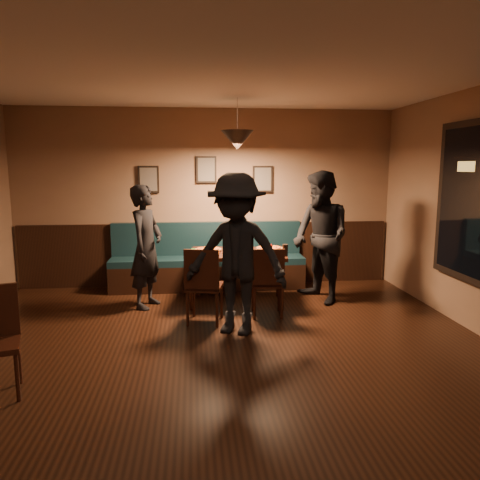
% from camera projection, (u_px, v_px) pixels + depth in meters
% --- Properties ---
extents(floor, '(7.00, 7.00, 0.00)m').
position_uv_depth(floor, '(220.00, 380.00, 4.15)').
color(floor, black).
rests_on(floor, ground).
extents(ceiling, '(7.00, 7.00, 0.00)m').
position_uv_depth(ceiling, '(218.00, 53.00, 3.71)').
color(ceiling, silver).
rests_on(ceiling, ground).
extents(wall_back, '(6.00, 0.00, 6.00)m').
position_uv_depth(wall_back, '(207.00, 198.00, 7.37)').
color(wall_back, '#8C704F').
rests_on(wall_back, ground).
extents(wainscot, '(5.88, 0.06, 1.00)m').
position_uv_depth(wainscot, '(207.00, 254.00, 7.48)').
color(wainscot, black).
rests_on(wainscot, ground).
extents(booth_bench, '(3.00, 0.60, 1.00)m').
position_uv_depth(booth_bench, '(208.00, 257.00, 7.22)').
color(booth_bench, '#0F232D').
rests_on(booth_bench, ground).
extents(picture_left, '(0.32, 0.04, 0.42)m').
position_uv_depth(picture_left, '(149.00, 179.00, 7.20)').
color(picture_left, black).
rests_on(picture_left, wall_back).
extents(picture_center, '(0.32, 0.04, 0.42)m').
position_uv_depth(picture_center, '(206.00, 170.00, 7.27)').
color(picture_center, black).
rests_on(picture_center, wall_back).
extents(picture_right, '(0.32, 0.04, 0.42)m').
position_uv_depth(picture_right, '(263.00, 179.00, 7.39)').
color(picture_right, black).
rests_on(picture_right, wall_back).
extents(pendant_lamp, '(0.44, 0.44, 0.25)m').
position_uv_depth(pendant_lamp, '(237.00, 140.00, 6.18)').
color(pendant_lamp, black).
rests_on(pendant_lamp, ceiling).
extents(dining_table, '(1.46, 1.05, 0.72)m').
position_uv_depth(dining_table, '(237.00, 277.00, 6.47)').
color(dining_table, black).
rests_on(dining_table, floor).
extents(chair_near_left, '(0.50, 0.50, 0.94)m').
position_uv_depth(chair_near_left, '(205.00, 285.00, 5.65)').
color(chair_near_left, '#32180E').
rests_on(chair_near_left, floor).
extents(chair_near_right, '(0.43, 0.43, 0.90)m').
position_uv_depth(chair_near_right, '(267.00, 281.00, 5.91)').
color(chair_near_right, black).
rests_on(chair_near_right, floor).
extents(diner_left, '(0.59, 0.71, 1.66)m').
position_uv_depth(diner_left, '(146.00, 247.00, 6.22)').
color(diner_left, black).
rests_on(diner_left, floor).
extents(diner_right, '(0.97, 1.08, 1.85)m').
position_uv_depth(diner_right, '(321.00, 237.00, 6.45)').
color(diner_right, black).
rests_on(diner_right, floor).
extents(diner_front, '(1.36, 1.11, 1.84)m').
position_uv_depth(diner_front, '(236.00, 254.00, 5.23)').
color(diner_front, black).
rests_on(diner_front, floor).
extents(pizza_a, '(0.37, 0.37, 0.04)m').
position_uv_depth(pizza_a, '(208.00, 250.00, 6.49)').
color(pizza_a, '#C27824').
rests_on(pizza_a, dining_table).
extents(pizza_b, '(0.35, 0.35, 0.04)m').
position_uv_depth(pizza_b, '(238.00, 253.00, 6.26)').
color(pizza_b, orange).
rests_on(pizza_b, dining_table).
extents(pizza_c, '(0.46, 0.46, 0.04)m').
position_uv_depth(pizza_c, '(270.00, 248.00, 6.58)').
color(pizza_c, '#BF8B24').
rests_on(pizza_c, dining_table).
extents(soda_glass, '(0.09, 0.09, 0.16)m').
position_uv_depth(soda_glass, '(285.00, 250.00, 6.13)').
color(soda_glass, black).
rests_on(soda_glass, dining_table).
extents(tabasco_bottle, '(0.04, 0.04, 0.12)m').
position_uv_depth(tabasco_bottle, '(271.00, 248.00, 6.42)').
color(tabasco_bottle, '#911F04').
rests_on(tabasco_bottle, dining_table).
extents(napkin_a, '(0.16, 0.16, 0.01)m').
position_uv_depth(napkin_a, '(196.00, 249.00, 6.60)').
color(napkin_a, '#1D6D20').
rests_on(napkin_a, dining_table).
extents(napkin_b, '(0.16, 0.16, 0.01)m').
position_uv_depth(napkin_b, '(194.00, 257.00, 6.04)').
color(napkin_b, '#1E7126').
rests_on(napkin_b, dining_table).
extents(cutlery_set, '(0.17, 0.02, 0.00)m').
position_uv_depth(cutlery_set, '(243.00, 257.00, 6.08)').
color(cutlery_set, '#B3B3B8').
rests_on(cutlery_set, dining_table).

